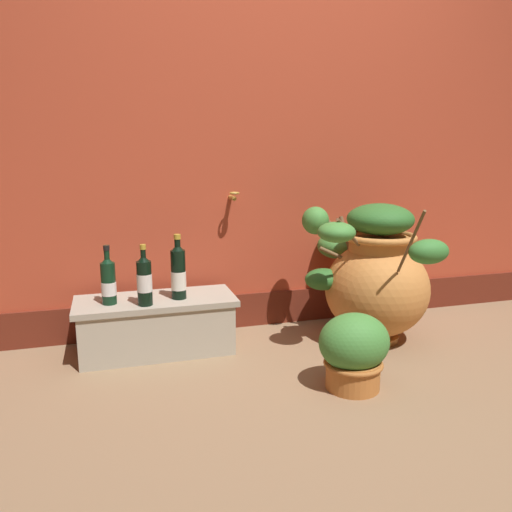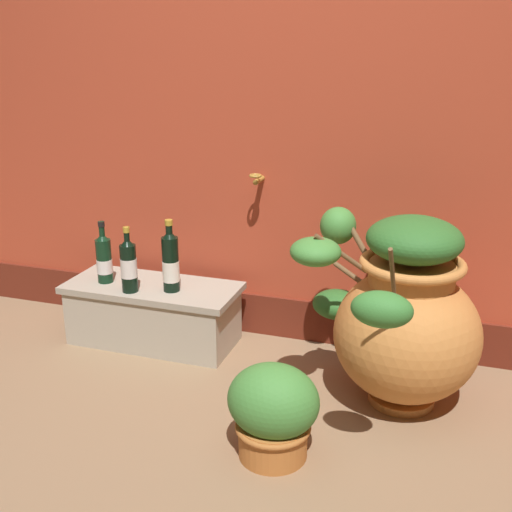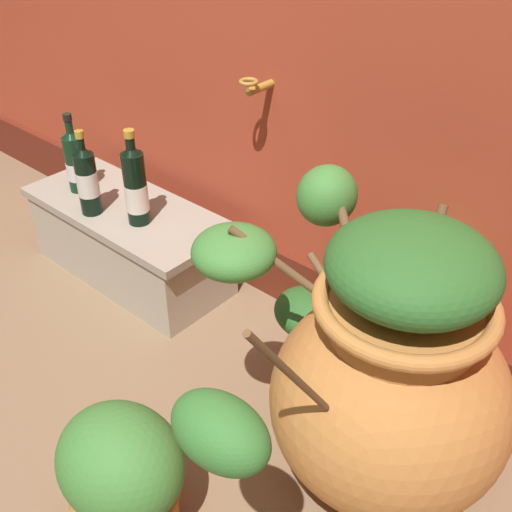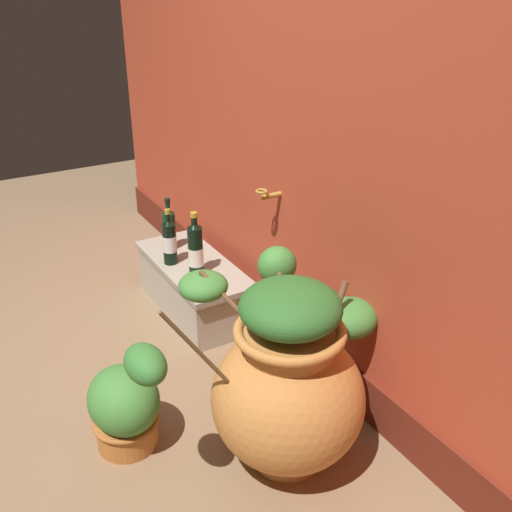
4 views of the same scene
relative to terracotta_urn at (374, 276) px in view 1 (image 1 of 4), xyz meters
name	(u,v)px [view 1 (image 1 of 4)]	position (x,y,z in m)	size (l,w,h in m)	color
ground_plane	(352,412)	(-0.46, -0.69, -0.36)	(7.00, 7.00, 0.00)	#896B4C
back_wall	(265,104)	(-0.46, 0.51, 0.93)	(4.40, 0.33, 2.60)	#B74228
terracotta_urn	(374,276)	(0.00, 0.00, 0.00)	(0.70, 1.02, 0.77)	#CC7F3D
stone_ledge	(156,322)	(-1.15, 0.16, -0.21)	(0.81, 0.35, 0.29)	#B2A893
wine_bottle_left	(178,272)	(-1.04, 0.13, 0.06)	(0.08, 0.08, 0.33)	black
wine_bottle_middle	(108,280)	(-1.38, 0.13, 0.04)	(0.07, 0.07, 0.29)	black
wine_bottle_right	(144,279)	(-1.21, 0.06, 0.05)	(0.07, 0.07, 0.30)	black
potted_shrub	(354,351)	(-0.37, -0.50, -0.19)	(0.32, 0.27, 0.34)	#C17033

